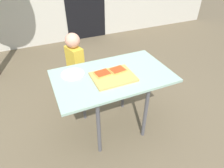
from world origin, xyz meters
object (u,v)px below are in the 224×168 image
object	(u,v)px
pizza_slice_far_right	(118,70)
child_left	(75,63)
dining_table	(113,81)
cutting_board	(113,77)
plate_white_left	(73,74)
pizza_slice_far_left	(102,73)

from	to	relation	value
pizza_slice_far_right	child_left	bearing A→B (deg)	112.39
dining_table	child_left	world-z (taller)	child_left
cutting_board	child_left	world-z (taller)	child_left
dining_table	plate_white_left	distance (m)	0.41
child_left	plate_white_left	bearing A→B (deg)	-105.39
dining_table	plate_white_left	bearing A→B (deg)	155.38
plate_white_left	child_left	bearing A→B (deg)	74.61
pizza_slice_far_left	pizza_slice_far_right	bearing A→B (deg)	-0.48
cutting_board	pizza_slice_far_right	bearing A→B (deg)	42.45
dining_table	pizza_slice_far_right	bearing A→B (deg)	21.88
cutting_board	pizza_slice_far_left	bearing A→B (deg)	137.52
cutting_board	pizza_slice_far_right	xyz separation A→B (m)	(0.08, 0.08, 0.02)
dining_table	pizza_slice_far_left	distance (m)	0.15
plate_white_left	dining_table	bearing A→B (deg)	-24.62
child_left	dining_table	bearing A→B (deg)	-73.20
pizza_slice_far_left	plate_white_left	size ratio (longest dim) A/B	0.72
cutting_board	pizza_slice_far_right	distance (m)	0.11
pizza_slice_far_right	pizza_slice_far_left	size ratio (longest dim) A/B	1.01
pizza_slice_far_right	plate_white_left	bearing A→B (deg)	162.02
pizza_slice_far_left	dining_table	bearing A→B (deg)	-16.15
pizza_slice_far_left	plate_white_left	distance (m)	0.30
pizza_slice_far_right	child_left	distance (m)	0.78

